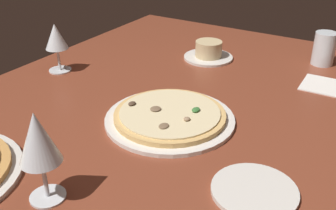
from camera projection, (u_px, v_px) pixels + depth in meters
The scene contains 8 objects.
dining_table at pixel (166, 118), 101.36cm from camera, with size 150.00×110.00×4.00cm, color brown.
pizza_main at pixel (170, 117), 95.32cm from camera, with size 31.31×31.31×3.36cm.
ramekin_on_saucer at pixel (208, 52), 131.80cm from camera, with size 16.26×16.26×5.98cm.
wine_glass_far at pixel (56, 39), 118.81cm from camera, with size 6.87×6.87×14.93cm.
wine_glass_near at pixel (38, 140), 65.81cm from camera, with size 7.29×7.29×17.45cm.
water_glass at pixel (324, 50), 126.37cm from camera, with size 6.91×6.91×10.48cm.
side_plate at pixel (254, 191), 72.38cm from camera, with size 15.96×15.96×0.90cm, color silver.
paper_menu at pixel (335, 88), 112.14cm from camera, with size 12.51×18.09×0.30cm, color white.
Camera 1 is at (-75.16, -46.20, 52.00)cm, focal length 42.42 mm.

